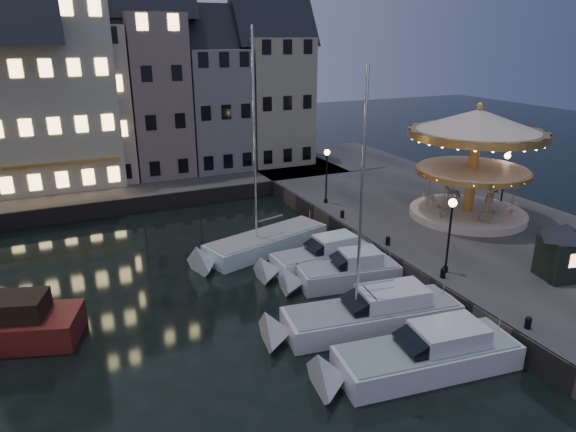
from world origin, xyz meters
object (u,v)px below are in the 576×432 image
bollard_c (388,240)px  bollard_d (342,214)px  motorboat_e (318,259)px  streetlamp_b (450,225)px  bollard_b (443,272)px  motorboat_f (260,245)px  ticket_kiosk (564,242)px  motorboat_b (419,358)px  carousel (476,143)px  streetlamp_d (505,172)px  streetlamp_c (327,168)px  motorboat_d (342,274)px  motorboat_c (365,316)px  bollard_a (528,322)px

bollard_c → bollard_d: same height
motorboat_e → streetlamp_b: bearing=-50.1°
bollard_b → motorboat_f: (-6.47, 10.00, -1.07)m
bollard_d → ticket_kiosk: 14.27m
motorboat_b → bollard_d: bearing=71.3°
streetlamp_b → carousel: bearing=40.5°
bollard_b → ticket_kiosk: 6.33m
streetlamp_d → motorboat_e: 16.48m
motorboat_e → streetlamp_c: bearing=58.4°
bollard_c → motorboat_e: 4.46m
streetlamp_d → streetlamp_b: bearing=-148.2°
motorboat_f → motorboat_b: bearing=-84.6°
streetlamp_c → bollard_c: size_ratio=7.32×
bollard_d → motorboat_f: 6.57m
bollard_d → carousel: 10.19m
bollard_b → motorboat_d: 5.56m
motorboat_b → bollard_c: bearing=61.9°
bollard_b → bollard_d: same height
streetlamp_d → bollard_c: streetlamp_d is taller
carousel → motorboat_b: bearing=-139.0°
carousel → bollard_b: bearing=-139.5°
streetlamp_d → motorboat_c: size_ratio=0.32×
streetlamp_c → motorboat_c: motorboat_c is taller
ticket_kiosk → motorboat_f: bearing=133.7°
motorboat_c → carousel: motorboat_c is taller
bollard_d → carousel: carousel is taller
bollard_a → motorboat_f: size_ratio=0.04×
carousel → motorboat_d: bearing=-165.3°
bollard_c → motorboat_b: 10.85m
streetlamp_c → motorboat_c: (-5.91, -14.72, -3.34)m
bollard_d → motorboat_e: bearing=-134.4°
streetlamp_b → motorboat_c: bearing=-168.3°
motorboat_e → carousel: bearing=3.5°
bollard_d → motorboat_d: (-3.95, -6.71, -0.97)m
motorboat_b → carousel: (13.25, 11.51, 5.93)m
motorboat_e → motorboat_f: bearing=121.1°
streetlamp_d → motorboat_f: size_ratio=0.32×
bollard_d → carousel: bearing=-23.4°
motorboat_b → streetlamp_b: bearing=41.6°
streetlamp_d → motorboat_e: (-16.08, -1.28, -3.38)m
bollard_a → motorboat_d: motorboat_d is taller
streetlamp_b → motorboat_f: size_ratio=0.32×
motorboat_b → streetlamp_d: bearing=35.3°
streetlamp_b → bollard_a: 6.50m
bollard_b → motorboat_c: 5.44m
motorboat_f → carousel: (14.63, -3.03, 6.05)m
motorboat_d → motorboat_e: size_ratio=0.91×
motorboat_d → bollard_b: bearing=-43.8°
bollard_b → motorboat_b: (-5.09, -4.54, -0.96)m
streetlamp_b → ticket_kiosk: bearing=-31.6°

